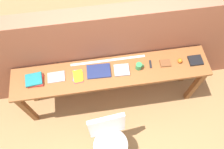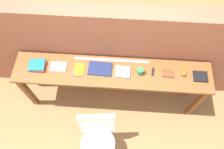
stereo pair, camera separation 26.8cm
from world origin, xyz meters
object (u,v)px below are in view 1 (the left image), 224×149
object	(u,v)px
pamphlet_pile_colourful	(78,76)
book_open_centre	(99,71)
mug	(139,66)
sports_ball_small	(180,61)
book_repair_rightmost	(195,60)
chair_white_moulded	(109,138)
leather_journal_brown	(165,63)
magazine_cycling	(56,77)
book_stack_leftmost	(35,80)
multitool_folded	(150,64)

from	to	relation	value
pamphlet_pile_colourful	book_open_centre	distance (m)	0.26
mug	sports_ball_small	xyz separation A→B (m)	(0.54, 0.01, -0.01)
book_open_centre	book_repair_rightmost	bearing A→B (deg)	0.90
book_open_centre	mug	size ratio (longest dim) A/B	2.68
mug	book_repair_rightmost	distance (m)	0.74
chair_white_moulded	book_open_centre	xyz separation A→B (m)	(-0.02, 0.76, 0.36)
leather_journal_brown	pamphlet_pile_colourful	bearing A→B (deg)	-176.91
chair_white_moulded	magazine_cycling	bearing A→B (deg)	125.94
leather_journal_brown	book_repair_rightmost	bearing A→B (deg)	-0.27
chair_white_moulded	pamphlet_pile_colourful	xyz separation A→B (m)	(-0.28, 0.73, 0.36)
book_stack_leftmost	chair_white_moulded	bearing A→B (deg)	-42.55
mug	leather_journal_brown	distance (m)	0.35
mug	leather_journal_brown	xyz separation A→B (m)	(0.35, 0.01, -0.03)
leather_journal_brown	book_open_centre	bearing A→B (deg)	-178.57
magazine_cycling	multitool_folded	xyz separation A→B (m)	(1.19, 0.01, 0.00)
sports_ball_small	book_repair_rightmost	distance (m)	0.21
chair_white_moulded	multitool_folded	distance (m)	1.06
book_stack_leftmost	pamphlet_pile_colourful	xyz separation A→B (m)	(0.52, -0.01, -0.02)
multitool_folded	chair_white_moulded	bearing A→B (deg)	-129.96
leather_journal_brown	sports_ball_small	distance (m)	0.19
book_open_centre	leather_journal_brown	size ratio (longest dim) A/B	2.27
chair_white_moulded	multitool_folded	world-z (taller)	multitool_folded
mug	multitool_folded	bearing A→B (deg)	10.12
pamphlet_pile_colourful	book_repair_rightmost	bearing A→B (deg)	0.03
chair_white_moulded	book_repair_rightmost	bearing A→B (deg)	30.90
multitool_folded	book_repair_rightmost	xyz separation A→B (m)	(0.58, -0.03, 0.01)
chair_white_moulded	mug	size ratio (longest dim) A/B	8.10
book_open_centre	book_repair_rightmost	world-z (taller)	book_repair_rightmost
sports_ball_small	magazine_cycling	bearing A→B (deg)	179.61
magazine_cycling	book_repair_rightmost	xyz separation A→B (m)	(1.77, -0.03, 0.01)
chair_white_moulded	multitool_folded	xyz separation A→B (m)	(0.64, 0.77, 0.36)
magazine_cycling	sports_ball_small	distance (m)	1.57
book_stack_leftmost	multitool_folded	world-z (taller)	book_stack_leftmost
magazine_cycling	book_open_centre	world-z (taller)	book_open_centre
chair_white_moulded	multitool_folded	bearing A→B (deg)	50.04
mug	chair_white_moulded	bearing A→B (deg)	-123.21
pamphlet_pile_colourful	sports_ball_small	distance (m)	1.30
chair_white_moulded	book_open_centre	size ratio (longest dim) A/B	3.03
multitool_folded	book_repair_rightmost	size ratio (longest dim) A/B	0.64
chair_white_moulded	multitool_folded	size ratio (longest dim) A/B	8.10
magazine_cycling	multitool_folded	world-z (taller)	multitool_folded
chair_white_moulded	book_open_centre	distance (m)	0.84
leather_journal_brown	chair_white_moulded	bearing A→B (deg)	-135.75
book_stack_leftmost	book_open_centre	distance (m)	0.79
pamphlet_pile_colourful	multitool_folded	distance (m)	0.93
magazine_cycling	mug	world-z (taller)	mug
chair_white_moulded	leather_journal_brown	world-z (taller)	leather_journal_brown
sports_ball_small	book_repair_rightmost	size ratio (longest dim) A/B	0.35
sports_ball_small	book_stack_leftmost	bearing A→B (deg)	-179.81
book_stack_leftmost	book_repair_rightmost	world-z (taller)	book_stack_leftmost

